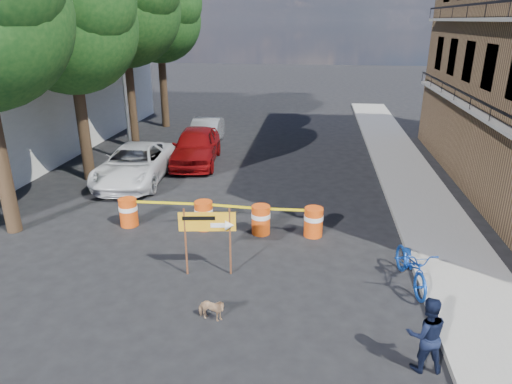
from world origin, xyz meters
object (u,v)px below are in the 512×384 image
(dog, at_px, (211,310))
(sedan_red, at_px, (196,146))
(pedestrian, at_px, (426,334))
(barrel_far_left, at_px, (128,212))
(barrel_mid_left, at_px, (204,215))
(barrel_mid_right, at_px, (261,219))
(detour_sign, at_px, (215,227))
(barrel_far_right, at_px, (313,221))
(bicycle, at_px, (414,247))
(sedan_silver, at_px, (206,132))
(suv_white, at_px, (135,164))

(dog, distance_m, sedan_red, 11.81)
(pedestrian, xyz_separation_m, dog, (-4.23, 0.90, -0.49))
(barrel_far_left, distance_m, barrel_mid_left, 2.42)
(barrel_mid_left, height_order, pedestrian, pedestrian)
(barrel_mid_right, bearing_deg, pedestrian, -55.36)
(detour_sign, relative_size, sedan_red, 0.39)
(barrel_mid_left, distance_m, barrel_far_right, 3.39)
(barrel_far_right, distance_m, detour_sign, 3.65)
(bicycle, relative_size, sedan_silver, 0.52)
(dog, height_order, sedan_red, sedan_red)
(sedan_silver, bearing_deg, barrel_mid_left, -80.80)
(barrel_mid_left, bearing_deg, pedestrian, -44.82)
(barrel_far_left, height_order, suv_white, suv_white)
(bicycle, xyz_separation_m, dog, (-4.53, -2.05, -0.77))
(barrel_far_left, xyz_separation_m, sedan_red, (0.42, 6.86, 0.34))
(bicycle, height_order, sedan_red, bicycle)
(barrel_mid_right, distance_m, bicycle, 4.69)
(barrel_far_left, relative_size, sedan_red, 0.19)
(barrel_mid_right, relative_size, barrel_far_right, 1.00)
(dog, xyz_separation_m, suv_white, (-5.07, 8.61, 0.44))
(sedan_silver, bearing_deg, barrel_far_right, -64.37)
(barrel_far_right, bearing_deg, dog, -115.29)
(barrel_mid_left, bearing_deg, detour_sign, -70.16)
(barrel_far_right, height_order, sedan_red, sedan_red)
(barrel_mid_right, bearing_deg, dog, -96.88)
(bicycle, bearing_deg, barrel_far_left, 154.70)
(barrel_mid_left, bearing_deg, barrel_mid_right, -3.59)
(dog, bearing_deg, barrel_far_right, -17.01)
(dog, bearing_deg, barrel_far_left, 47.72)
(barrel_far_left, height_order, barrel_far_right, same)
(barrel_far_right, xyz_separation_m, sedan_red, (-5.38, 6.84, 0.34))
(sedan_silver, bearing_deg, dog, -79.99)
(barrel_far_left, bearing_deg, dog, -50.57)
(dog, distance_m, suv_white, 10.00)
(barrel_mid_right, height_order, detour_sign, detour_sign)
(bicycle, height_order, dog, bicycle)
(suv_white, bearing_deg, pedestrian, -49.38)
(barrel_far_right, height_order, dog, barrel_far_right)
(dog, bearing_deg, barrel_mid_right, 1.40)
(barrel_mid_left, xyz_separation_m, pedestrian, (5.50, -5.46, 0.29))
(barrel_mid_left, relative_size, bicycle, 0.43)
(barrel_far_right, distance_m, sedan_red, 8.71)
(pedestrian, relative_size, sedan_silver, 0.37)
(bicycle, distance_m, sedan_silver, 14.98)
(barrel_mid_left, bearing_deg, sedan_red, 106.37)
(barrel_mid_left, height_order, barrel_far_right, same)
(barrel_mid_left, distance_m, suv_white, 5.56)
(suv_white, relative_size, sedan_silver, 1.28)
(detour_sign, height_order, dog, detour_sign)
(barrel_mid_left, bearing_deg, bicycle, -23.38)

